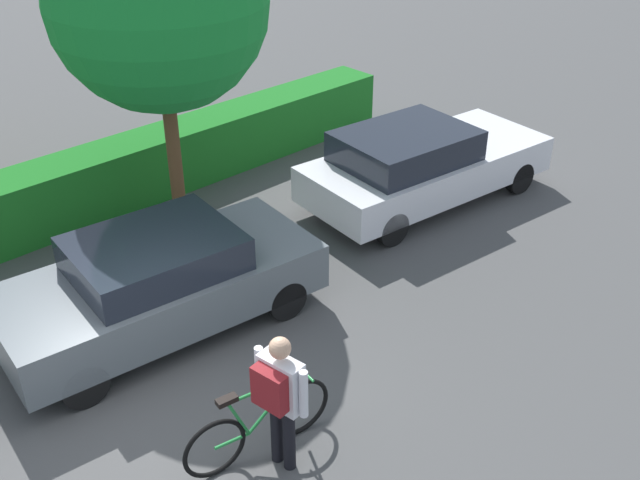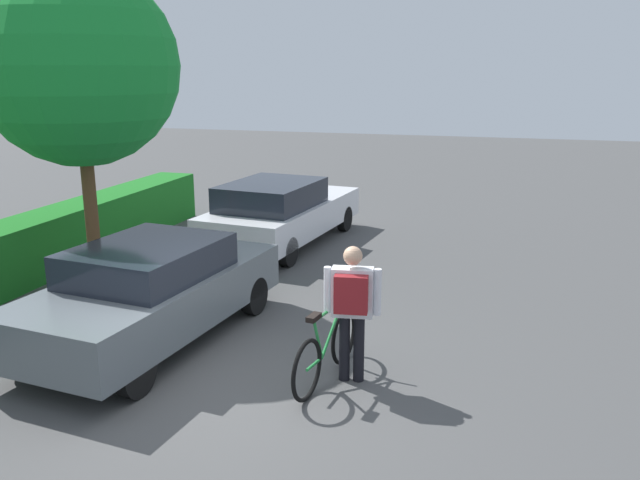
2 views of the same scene
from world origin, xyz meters
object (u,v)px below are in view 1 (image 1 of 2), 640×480
(bicycle, at_px, (259,425))
(person_rider, at_px, (279,392))
(parked_car_far, at_px, (421,163))
(tree_kerbside, at_px, (157,1))
(parked_car_near, at_px, (159,282))

(bicycle, height_order, person_rider, person_rider)
(parked_car_far, height_order, tree_kerbside, tree_kerbside)
(parked_car_near, relative_size, parked_car_far, 0.94)
(parked_car_far, bearing_deg, parked_car_near, -179.84)
(parked_car_near, xyz_separation_m, tree_kerbside, (1.65, 2.03, 2.93))
(bicycle, relative_size, tree_kerbside, 0.34)
(parked_car_near, xyz_separation_m, person_rider, (-0.44, -2.88, 0.29))
(parked_car_far, relative_size, bicycle, 2.61)
(person_rider, relative_size, tree_kerbside, 0.32)
(parked_car_far, xyz_separation_m, bicycle, (-5.71, -2.61, -0.32))
(bicycle, xyz_separation_m, person_rider, (0.05, -0.29, 0.61))
(parked_car_near, bearing_deg, person_rider, -98.58)
(parked_car_near, height_order, person_rider, person_rider)
(parked_car_near, distance_m, parked_car_far, 5.22)
(parked_car_far, height_order, person_rider, person_rider)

